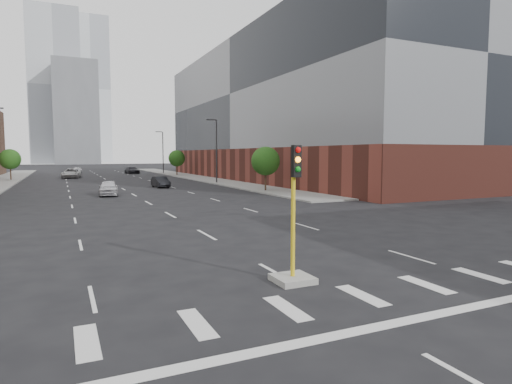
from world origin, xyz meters
TOP-DOWN VIEW (x-y plane):
  - sidewalk_left_far at (-15.00, 74.00)m, footprint 5.00×92.00m
  - sidewalk_right_far at (15.00, 74.00)m, footprint 5.00×92.00m
  - building_right_main at (29.50, 60.00)m, footprint 24.00×70.00m
  - tower_left at (-8.00, 220.00)m, footprint 22.00×22.00m
  - tower_right at (10.00, 260.00)m, footprint 20.00×20.00m
  - tower_mid at (0.00, 200.00)m, footprint 18.00×18.00m
  - median_traffic_signal at (0.00, 8.97)m, footprint 1.20×1.20m
  - streetlight_right_a at (13.41, 55.00)m, footprint 1.60×0.22m
  - streetlight_right_b at (13.41, 90.00)m, footprint 1.60×0.22m
  - tree_left_far at (-14.00, 75.00)m, footprint 3.20×3.20m
  - tree_right_near at (14.00, 40.00)m, footprint 3.20×3.20m
  - tree_right_far at (14.00, 80.00)m, footprint 3.20×3.20m
  - car_near_left at (-2.40, 42.37)m, footprint 2.31×4.69m
  - car_mid_right at (4.60, 50.86)m, footprint 1.72×4.32m
  - car_far_left at (-5.06, 79.31)m, footprint 3.63×6.37m
  - car_deep_right at (7.27, 92.65)m, footprint 2.90×5.57m
  - car_distant at (-3.42, 101.70)m, footprint 2.33×4.38m

SIDE VIEW (x-z plane):
  - sidewalk_left_far at x=-15.00m, z-range 0.00..0.15m
  - sidewalk_right_far at x=15.00m, z-range 0.00..0.15m
  - car_mid_right at x=4.60m, z-range 0.00..1.40m
  - car_distant at x=-3.42m, z-range 0.00..1.42m
  - car_near_left at x=-2.40m, z-range 0.00..1.54m
  - car_deep_right at x=7.27m, z-range 0.00..1.54m
  - car_far_left at x=-5.06m, z-range 0.00..1.67m
  - median_traffic_signal at x=0.00m, z-range -1.23..3.17m
  - tree_left_far at x=-14.00m, z-range 0.97..5.82m
  - tree_right_near at x=14.00m, z-range 0.97..5.82m
  - tree_right_far at x=14.00m, z-range 0.97..5.82m
  - streetlight_right_a at x=13.41m, z-range 0.47..9.55m
  - streetlight_right_b at x=13.41m, z-range 0.47..9.55m
  - building_right_main at x=29.50m, z-range 0.00..22.00m
  - tower_mid at x=0.00m, z-range 0.00..44.00m
  - tower_left at x=-8.00m, z-range 0.00..70.00m
  - tower_right at x=10.00m, z-range 0.00..80.00m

